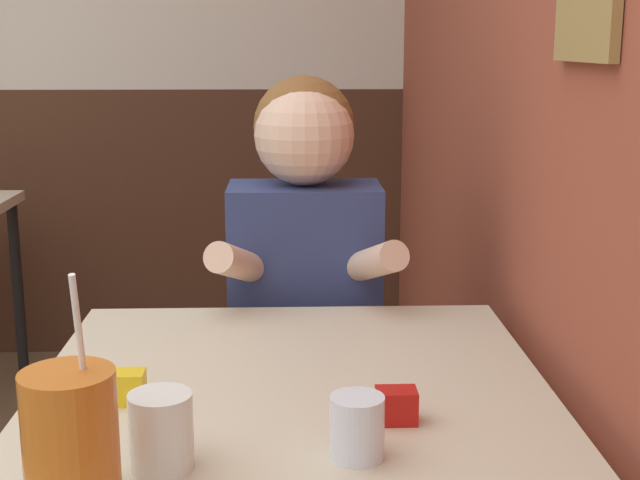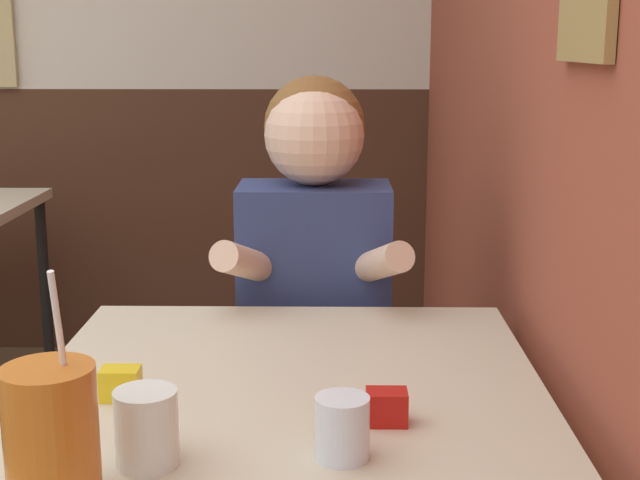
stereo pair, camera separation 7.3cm
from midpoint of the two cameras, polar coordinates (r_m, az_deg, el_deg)
brick_wall_right at (r=2.35m, az=12.32°, el=13.83°), size 0.08×4.64×2.70m
back_wall at (r=3.81m, az=-15.91°, el=13.13°), size 5.96×0.09×2.70m
main_table at (r=1.45m, az=-0.65°, el=-12.40°), size 0.83×0.95×0.74m
person_seated at (r=2.05m, az=0.68°, el=-5.25°), size 0.42×0.42×1.22m
cocktail_pitcher at (r=1.10m, az=-14.93°, el=-12.20°), size 0.11×0.11×0.30m
glass_near_pitcher at (r=1.21m, az=3.20°, el=-11.93°), size 0.07×0.07×0.09m
glass_center at (r=1.20m, az=-9.29°, el=-11.80°), size 0.08×0.08×0.10m
condiment_ketchup at (r=1.32m, az=5.91°, el=-10.61°), size 0.06×0.04×0.05m
condiment_mustard at (r=1.42m, az=-11.19°, el=-9.02°), size 0.06×0.04×0.05m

